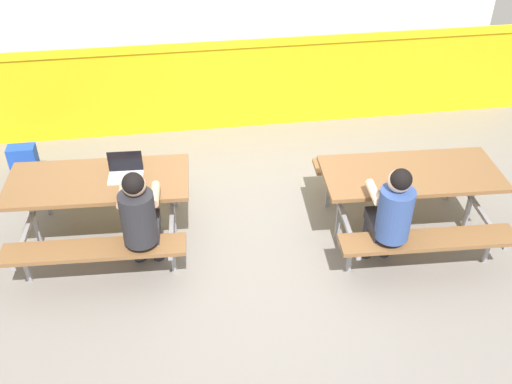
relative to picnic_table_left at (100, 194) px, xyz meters
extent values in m
cube|color=gray|center=(1.47, -0.29, -0.58)|extent=(10.00, 10.00, 0.02)
cube|color=yellow|center=(1.47, 2.17, -0.02)|extent=(8.00, 0.12, 1.10)
cube|color=yellow|center=(1.47, 2.10, 0.58)|extent=(8.00, 0.03, 0.10)
cube|color=brown|center=(0.00, 0.00, 0.15)|extent=(1.72, 0.84, 0.04)
cube|color=brown|center=(-0.03, -0.63, -0.14)|extent=(1.62, 0.36, 0.04)
cube|color=brown|center=(0.03, 0.63, -0.14)|extent=(1.62, 0.36, 0.04)
cube|color=gray|center=(-0.66, 0.03, -0.22)|extent=(0.04, 0.04, 0.70)
cube|color=gray|center=(-0.66, 0.03, -0.18)|extent=(0.12, 1.55, 0.04)
cube|color=gray|center=(-0.69, -0.47, -0.37)|extent=(0.04, 0.04, 0.41)
cube|color=gray|center=(-0.64, 0.54, -0.37)|extent=(0.04, 0.04, 0.41)
cube|color=gray|center=(0.66, -0.03, -0.22)|extent=(0.04, 0.04, 0.70)
cube|color=gray|center=(0.66, -0.03, -0.18)|extent=(0.12, 1.55, 0.04)
cube|color=gray|center=(0.64, -0.54, -0.37)|extent=(0.04, 0.04, 0.41)
cube|color=gray|center=(0.69, 0.47, -0.37)|extent=(0.04, 0.04, 0.41)
cube|color=brown|center=(2.94, -0.31, 0.15)|extent=(1.72, 0.84, 0.04)
cube|color=brown|center=(2.91, -0.94, -0.14)|extent=(1.62, 0.36, 0.04)
cube|color=brown|center=(2.98, 0.32, -0.14)|extent=(1.62, 0.36, 0.04)
cube|color=gray|center=(2.28, -0.28, -0.22)|extent=(0.04, 0.04, 0.70)
cube|color=gray|center=(2.28, -0.28, -0.18)|extent=(0.12, 1.55, 0.04)
cube|color=gray|center=(2.25, -0.78, -0.37)|extent=(0.04, 0.04, 0.41)
cube|color=gray|center=(2.31, 0.23, -0.37)|extent=(0.04, 0.04, 0.41)
cube|color=gray|center=(3.61, -0.35, -0.22)|extent=(0.04, 0.04, 0.70)
cube|color=gray|center=(3.61, -0.35, -0.18)|extent=(0.12, 1.55, 0.04)
cube|color=gray|center=(3.58, -0.85, -0.37)|extent=(0.04, 0.04, 0.41)
cube|color=gray|center=(3.63, 0.16, -0.37)|extent=(0.04, 0.04, 0.41)
cylinder|color=#2D2D38|center=(0.31, -0.33, -0.35)|extent=(0.11, 0.11, 0.45)
cylinder|color=#2D2D38|center=(0.49, -0.34, -0.35)|extent=(0.11, 0.11, 0.45)
cube|color=#2D2D38|center=(0.40, -0.49, -0.06)|extent=(0.32, 0.40, 0.12)
cylinder|color=#26262B|center=(0.39, -0.66, 0.18)|extent=(0.30, 0.30, 0.48)
cylinder|color=tan|center=(0.26, -0.45, 0.27)|extent=(0.10, 0.30, 0.08)
cylinder|color=tan|center=(0.54, -0.46, 0.27)|extent=(0.10, 0.30, 0.08)
sphere|color=tan|center=(0.39, -0.64, 0.51)|extent=(0.20, 0.20, 0.20)
sphere|color=black|center=(0.39, -0.67, 0.54)|extent=(0.18, 0.18, 0.18)
cylinder|color=#2D2D38|center=(2.48, -0.60, -0.35)|extent=(0.11, 0.11, 0.45)
cylinder|color=#2D2D38|center=(2.66, -0.61, -0.35)|extent=(0.11, 0.11, 0.45)
cube|color=#2D2D38|center=(2.56, -0.76, -0.06)|extent=(0.32, 0.40, 0.12)
cylinder|color=#334C8C|center=(2.56, -0.93, 0.18)|extent=(0.30, 0.30, 0.48)
cylinder|color=beige|center=(2.43, -0.72, 0.27)|extent=(0.10, 0.30, 0.08)
cylinder|color=beige|center=(2.71, -0.73, 0.27)|extent=(0.10, 0.30, 0.08)
sphere|color=beige|center=(2.56, -0.91, 0.51)|extent=(0.20, 0.20, 0.20)
sphere|color=black|center=(2.56, -0.94, 0.54)|extent=(0.18, 0.18, 0.18)
cube|color=silver|center=(0.26, -0.01, 0.17)|extent=(0.33, 0.24, 0.01)
cube|color=black|center=(0.27, 0.09, 0.29)|extent=(0.32, 0.02, 0.21)
cube|color=#1E47B2|center=(-0.98, 1.24, -0.35)|extent=(0.30, 0.18, 0.44)
cube|color=#1E47B2|center=(-0.98, 1.35, -0.42)|extent=(0.21, 0.04, 0.19)
camera|label=1|loc=(0.80, -4.63, 3.23)|focal=40.81mm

